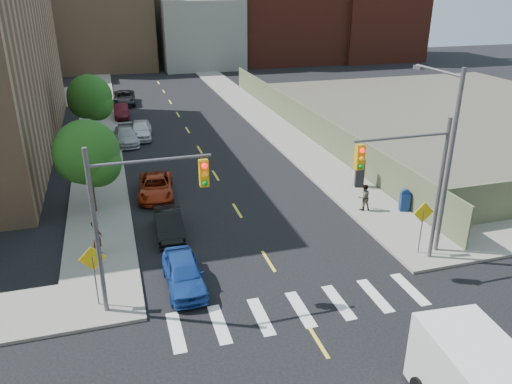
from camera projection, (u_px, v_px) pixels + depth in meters
ground at (341, 378)px, 16.83m from camera, size 160.00×160.00×0.00m
sidewalk_nw at (98, 111)px, 51.45m from camera, size 3.50×73.00×0.15m
sidewalk_ne at (243, 102)px, 55.50m from camera, size 3.50×73.00×0.15m
fence_north at (303, 120)px, 43.59m from camera, size 0.12×44.00×2.50m
gravel_lot at (465, 114)px, 50.64m from camera, size 36.00×42.00×0.06m
bg_bldg_midwest at (103, 17)px, 75.98m from camera, size 14.00×16.00×15.00m
bg_bldg_center at (197, 33)px, 78.84m from camera, size 12.00×16.00×10.00m
bg_bldg_east at (277, 10)px, 83.10m from camera, size 18.00×18.00×16.00m
bg_bldg_fareast at (370, 3)px, 85.12m from camera, size 14.00×16.00×18.00m
signal_nw at (135, 207)px, 18.81m from camera, size 4.59×0.30×7.00m
signal_ne at (413, 175)px, 21.94m from camera, size 4.59×0.30×7.00m
streetlight_ne at (446, 149)px, 23.04m from camera, size 0.25×3.70×9.00m
warn_sign_nw at (93, 265)px, 19.76m from camera, size 1.06×0.06×2.83m
warn_sign_ne at (423, 218)px, 23.68m from camera, size 1.06×0.06×2.83m
warn_sign_midwest at (94, 159)px, 31.69m from camera, size 1.06×0.06×2.83m
tree_west_near at (87, 156)px, 27.57m from camera, size 3.66×3.64×5.52m
tree_west_far at (90, 100)px, 40.82m from camera, size 3.66×3.64×5.52m
parked_car_blue at (184, 273)px, 21.65m from camera, size 1.65×4.03×1.37m
parked_car_black at (169, 224)px, 26.17m from camera, size 1.48×3.95×1.29m
parked_car_red at (156, 187)px, 30.96m from camera, size 2.55×4.74×1.26m
parked_car_silver at (126, 136)px, 41.10m from camera, size 2.06×4.61×1.31m
parked_car_white at (141, 130)px, 42.52m from camera, size 2.14×4.50×1.49m
parked_car_maroon at (121, 111)px, 49.01m from camera, size 1.41×4.02×1.32m
parked_car_grey at (124, 98)px, 54.42m from camera, size 2.58×5.23×1.43m
mailbox at (405, 200)px, 28.65m from camera, size 0.62×0.53×1.31m
payphone at (360, 173)px, 31.92m from camera, size 0.66×0.59×1.85m
pedestrian_west at (98, 238)px, 23.80m from camera, size 0.45×0.68×1.84m
pedestrian_east at (364, 197)px, 28.68m from camera, size 0.77×0.61×1.56m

